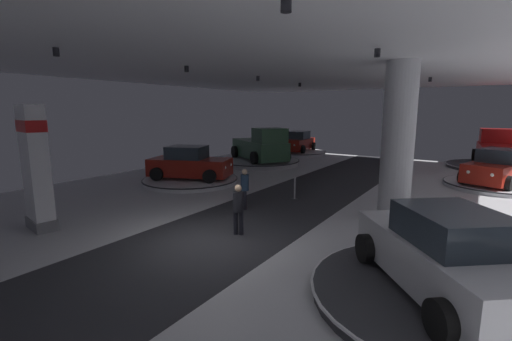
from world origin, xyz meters
The scene contains 19 objects.
ground centered at (0.00, 0.00, -0.02)m, with size 24.00×44.00×0.06m.
ceiling_with_spotlights centered at (0.00, 0.00, 5.55)m, with size 24.00×44.00×0.39m.
column_right centered at (4.04, 5.82, 2.75)m, with size 1.12×1.12×5.50m.
brand_sign_pylon centered at (-5.23, -2.03, 2.07)m, with size 1.36×0.85×3.99m.
display_platform_near_right centered at (6.16, 0.15, 0.14)m, with size 5.18×5.18×0.26m.
display_car_near_right centered at (6.18, 0.12, 1.02)m, with size 4.05×4.39×1.71m.
display_platform_far_right centered at (7.31, 13.40, 0.13)m, with size 4.70×4.70×0.23m.
display_car_far_right centered at (7.32, 13.43, 0.99)m, with size 3.29×4.56×1.71m.
display_platform_deep_left centered at (-6.79, 19.63, 0.17)m, with size 4.88×4.88×0.31m.
display_car_deep_left centered at (-6.79, 19.66, 1.08)m, with size 2.61×4.38×1.71m.
display_platform_far_left centered at (-6.60, 13.22, 0.19)m, with size 5.68×5.68×0.34m.
pickup_truck_far_left centered at (-6.33, 13.04, 1.28)m, with size 5.58×4.70×2.30m.
display_platform_deep_right centered at (7.45, 20.23, 0.14)m, with size 5.92×5.92×0.24m.
pickup_truck_deep_right centered at (7.43, 20.55, 1.18)m, with size 2.98×5.45×2.30m.
display_platform_mid_left centered at (-6.24, 5.93, 0.14)m, with size 5.00×5.00×0.25m.
display_car_mid_left centered at (-6.27, 5.92, 1.01)m, with size 4.57×3.33×1.71m.
visitor_walking_near centered at (-0.97, 3.43, 0.91)m, with size 0.32×0.32×1.59m.
visitor_walking_far centered at (0.49, 1.03, 0.91)m, with size 0.32×0.32×1.59m.
stanchion_a centered at (0.00, 5.79, 0.37)m, with size 0.28×0.28×1.01m.
Camera 1 is at (6.58, -7.27, 3.83)m, focal length 24.33 mm.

